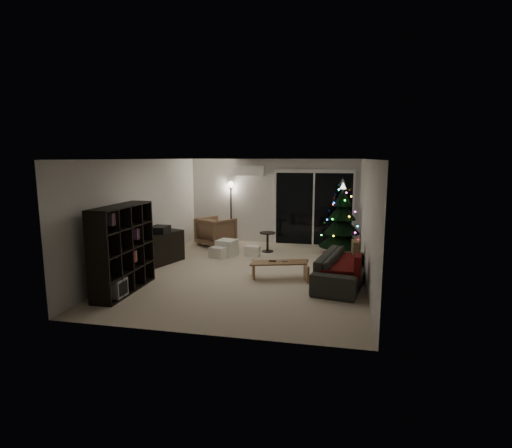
{
  "coord_description": "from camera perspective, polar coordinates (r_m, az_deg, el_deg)",
  "views": [
    {
      "loc": [
        1.93,
        -8.41,
        2.53
      ],
      "look_at": [
        0.1,
        0.3,
        1.05
      ],
      "focal_mm": 28.0,
      "sensor_mm": 36.0,
      "label": 1
    }
  ],
  "objects": [
    {
      "name": "side_table",
      "position": [
        10.85,
        1.66,
        -2.59
      ],
      "size": [
        0.54,
        0.54,
        0.54
      ],
      "primitive_type": "cylinder",
      "rotation": [
        0.0,
        0.0,
        0.32
      ],
      "color": "black",
      "rests_on": "floor"
    },
    {
      "name": "floor_lamp",
      "position": [
        12.19,
        -3.59,
        1.66
      ],
      "size": [
        0.28,
        0.28,
        1.77
      ],
      "primitive_type": "cylinder",
      "color": "black",
      "rests_on": "floor"
    },
    {
      "name": "sofa_throw",
      "position": [
        8.26,
        11.68,
        -5.33
      ],
      "size": [
        0.67,
        1.54,
        0.05
      ],
      "primitive_type": "cube",
      "color": "#650C08",
      "rests_on": "sofa"
    },
    {
      "name": "room",
      "position": [
        10.12,
        3.36,
        0.83
      ],
      "size": [
        6.5,
        7.51,
        2.6
      ],
      "color": "beige",
      "rests_on": "ground"
    },
    {
      "name": "armchair",
      "position": [
        11.62,
        -5.74,
        -1.08
      ],
      "size": [
        1.23,
        1.24,
        0.83
      ],
      "primitive_type": "imported",
      "rotation": [
        0.0,
        0.0,
        2.6
      ],
      "color": "brown",
      "rests_on": "floor"
    },
    {
      "name": "stereo",
      "position": [
        9.8,
        -13.57,
        -0.76
      ],
      "size": [
        0.38,
        0.45,
        0.16
      ],
      "primitive_type": "cube",
      "color": "black",
      "rests_on": "media_cabinet"
    },
    {
      "name": "remote_a",
      "position": [
        8.43,
        2.37,
        -5.29
      ],
      "size": [
        0.15,
        0.04,
        0.02
      ],
      "primitive_type": "cube",
      "color": "black",
      "rests_on": "coffee_table"
    },
    {
      "name": "ottoman",
      "position": [
        10.49,
        -4.19,
        -3.38
      ],
      "size": [
        0.55,
        0.55,
        0.41
      ],
      "primitive_type": "cube",
      "rotation": [
        0.0,
        0.0,
        -0.23
      ],
      "color": "beige",
      "rests_on": "floor"
    },
    {
      "name": "cardboard_box_b",
      "position": [
        10.42,
        -0.54,
        -3.86
      ],
      "size": [
        0.38,
        0.28,
        0.26
      ],
      "primitive_type": "cube",
      "rotation": [
        0.0,
        0.0,
        -0.0
      ],
      "color": "silver",
      "rests_on": "floor"
    },
    {
      "name": "christmas_tree",
      "position": [
        10.69,
        12.18,
        0.72
      ],
      "size": [
        1.23,
        1.23,
        1.9
      ],
      "primitive_type": "cone",
      "rotation": [
        0.0,
        0.0,
        -0.05
      ],
      "color": "black",
      "rests_on": "floor"
    },
    {
      "name": "cushion_a",
      "position": [
        8.87,
        13.99,
        -3.64
      ],
      "size": [
        0.16,
        0.42,
        0.41
      ],
      "primitive_type": "cube",
      "rotation": [
        0.0,
        0.0,
        0.09
      ],
      "color": "brown",
      "rests_on": "sofa"
    },
    {
      "name": "sofa",
      "position": [
        8.3,
        12.34,
        -6.29
      ],
      "size": [
        1.23,
        2.25,
        0.62
      ],
      "primitive_type": "imported",
      "rotation": [
        0.0,
        0.0,
        1.38
      ],
      "color": "#363832",
      "rests_on": "floor"
    },
    {
      "name": "remote_b",
      "position": [
        8.44,
        4.11,
        -5.29
      ],
      "size": [
        0.14,
        0.08,
        0.02
      ],
      "primitive_type": "cube",
      "rotation": [
        0.0,
        0.0,
        0.35
      ],
      "color": "slate",
      "rests_on": "coffee_table"
    },
    {
      "name": "media_cabinet",
      "position": [
        9.89,
        -13.47,
        -3.38
      ],
      "size": [
        0.82,
        1.29,
        0.76
      ],
      "primitive_type": "cube",
      "rotation": [
        0.0,
        0.0,
        -0.33
      ],
      "color": "black",
      "rests_on": "floor"
    },
    {
      "name": "bookshelf",
      "position": [
        8.05,
        -19.75,
        -3.31
      ],
      "size": [
        0.45,
        1.67,
        1.66
      ],
      "primitive_type": null,
      "rotation": [
        0.0,
        0.0,
        -0.02
      ],
      "color": "black",
      "rests_on": "floor"
    },
    {
      "name": "coffee_table",
      "position": [
        8.46,
        3.37,
        -6.64
      ],
      "size": [
        1.26,
        0.73,
        0.38
      ],
      "primitive_type": null,
      "rotation": [
        0.0,
        0.0,
        0.29
      ],
      "color": "olive",
      "rests_on": "floor"
    },
    {
      "name": "cardboard_box_a",
      "position": [
        10.26,
        -5.46,
        -4.08
      ],
      "size": [
        0.45,
        0.39,
        0.27
      ],
      "primitive_type": "cube",
      "rotation": [
        0.0,
        0.0,
        -0.29
      ],
      "color": "silver",
      "rests_on": "floor"
    },
    {
      "name": "cushion_b",
      "position": [
        7.61,
        14.32,
        -5.83
      ],
      "size": [
        0.15,
        0.42,
        0.41
      ],
      "primitive_type": "cube",
      "rotation": [
        0.0,
        0.0,
        -0.07
      ],
      "color": "#650C08",
      "rests_on": "sofa"
    }
  ]
}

